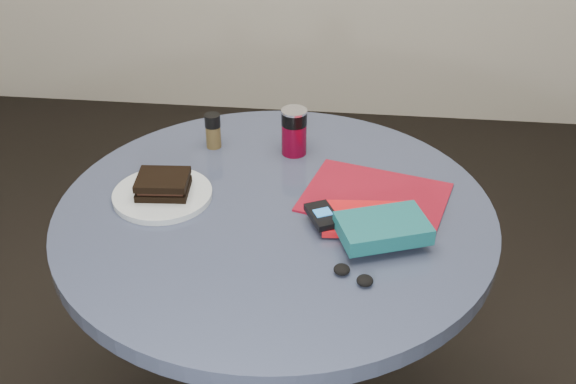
# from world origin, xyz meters

# --- Properties ---
(table) EXTENTS (1.00, 1.00, 0.75)m
(table) POSITION_xyz_m (0.00, 0.00, 0.59)
(table) COLOR black
(table) RESTS_ON ground
(plate) EXTENTS (0.30, 0.30, 0.01)m
(plate) POSITION_xyz_m (-0.27, 0.02, 0.76)
(plate) COLOR silver
(plate) RESTS_ON table
(sandwich) EXTENTS (0.12, 0.11, 0.04)m
(sandwich) POSITION_xyz_m (-0.26, 0.02, 0.79)
(sandwich) COLOR black
(sandwich) RESTS_ON plate
(soda_can) EXTENTS (0.08, 0.08, 0.12)m
(soda_can) POSITION_xyz_m (0.02, 0.26, 0.81)
(soda_can) COLOR maroon
(soda_can) RESTS_ON table
(pepper_grinder) EXTENTS (0.04, 0.04, 0.09)m
(pepper_grinder) POSITION_xyz_m (-0.19, 0.27, 0.80)
(pepper_grinder) COLOR #4F4021
(pepper_grinder) RESTS_ON table
(magazine) EXTENTS (0.37, 0.32, 0.01)m
(magazine) POSITION_xyz_m (0.23, 0.07, 0.75)
(magazine) COLOR maroon
(magazine) RESTS_ON table
(red_book) EXTENTS (0.20, 0.14, 0.02)m
(red_book) POSITION_xyz_m (0.20, -0.03, 0.76)
(red_book) COLOR red
(red_book) RESTS_ON magazine
(novel) EXTENTS (0.21, 0.18, 0.04)m
(novel) POSITION_xyz_m (0.24, -0.10, 0.79)
(novel) COLOR #13555C
(novel) RESTS_ON red_book
(mp3_player) EXTENTS (0.09, 0.11, 0.02)m
(mp3_player) POSITION_xyz_m (0.11, -0.05, 0.78)
(mp3_player) COLOR black
(mp3_player) RESTS_ON red_book
(headphones) EXTENTS (0.09, 0.08, 0.02)m
(headphones) POSITION_xyz_m (0.18, -0.22, 0.76)
(headphones) COLOR black
(headphones) RESTS_ON table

